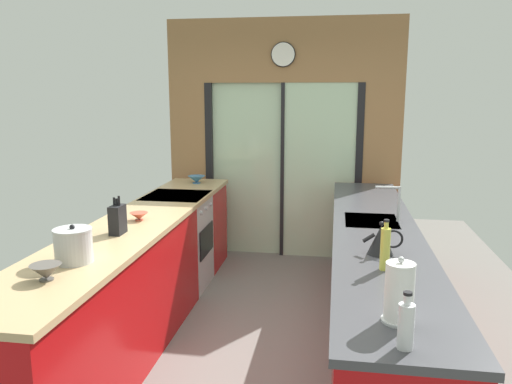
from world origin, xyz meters
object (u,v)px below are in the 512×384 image
(oven_range, at_px, (178,241))
(stock_pot, at_px, (73,245))
(soap_bottle_near, at_px, (406,325))
(knife_block, at_px, (118,219))
(kettle, at_px, (381,240))
(paper_towel_roll, at_px, (399,293))
(mixing_bowl_far, at_px, (196,179))
(mixing_bowl_near, at_px, (46,272))
(mixing_bowl_mid, at_px, (139,216))
(soap_bottle_far, at_px, (385,248))

(oven_range, bearing_deg, stock_pot, -89.47)
(stock_pot, xyz_separation_m, soap_bottle_near, (1.78, -0.74, -0.00))
(knife_block, height_order, kettle, knife_block)
(soap_bottle_near, bearing_deg, paper_towel_roll, 90.00)
(mixing_bowl_far, height_order, soap_bottle_near, soap_bottle_near)
(soap_bottle_near, xyz_separation_m, paper_towel_roll, (0.00, 0.24, 0.03))
(mixing_bowl_far, bearing_deg, mixing_bowl_near, -90.00)
(mixing_bowl_mid, distance_m, soap_bottle_far, 1.97)
(mixing_bowl_near, relative_size, soap_bottle_far, 0.57)
(oven_range, xyz_separation_m, knife_block, (0.02, -1.37, 0.57))
(stock_pot, bearing_deg, mixing_bowl_far, 90.00)
(mixing_bowl_mid, bearing_deg, kettle, -17.42)
(soap_bottle_far, bearing_deg, stock_pot, -175.06)
(mixing_bowl_mid, relative_size, knife_block, 0.52)
(mixing_bowl_mid, height_order, stock_pot, stock_pot)
(kettle, bearing_deg, paper_towel_roll, -90.14)
(mixing_bowl_far, relative_size, paper_towel_roll, 0.64)
(oven_range, distance_m, mixing_bowl_mid, 1.10)
(mixing_bowl_near, height_order, kettle, kettle)
(soap_bottle_far, bearing_deg, oven_range, 134.61)
(paper_towel_roll, bearing_deg, soap_bottle_near, -90.00)
(mixing_bowl_mid, bearing_deg, mixing_bowl_near, -90.00)
(mixing_bowl_mid, height_order, kettle, kettle)
(paper_towel_roll, bearing_deg, kettle, 89.86)
(mixing_bowl_far, distance_m, soap_bottle_far, 3.06)
(paper_towel_roll, bearing_deg, knife_block, 147.88)
(mixing_bowl_near, height_order, knife_block, knife_block)
(mixing_bowl_mid, bearing_deg, soap_bottle_near, -44.30)
(soap_bottle_near, bearing_deg, kettle, 89.89)
(mixing_bowl_far, bearing_deg, oven_range, -91.60)
(mixing_bowl_near, relative_size, kettle, 0.67)
(kettle, bearing_deg, soap_bottle_far, -90.46)
(mixing_bowl_far, height_order, kettle, kettle)
(mixing_bowl_far, distance_m, knife_block, 2.03)
(knife_block, bearing_deg, paper_towel_roll, -32.12)
(soap_bottle_far, bearing_deg, paper_towel_roll, -90.00)
(knife_block, bearing_deg, kettle, -5.61)
(soap_bottle_near, distance_m, paper_towel_roll, 0.24)
(mixing_bowl_mid, xyz_separation_m, paper_towel_roll, (1.78, -1.50, 0.10))
(knife_block, distance_m, soap_bottle_far, 1.84)
(mixing_bowl_near, height_order, paper_towel_roll, paper_towel_roll)
(paper_towel_roll, bearing_deg, mixing_bowl_far, 119.49)
(mixing_bowl_mid, relative_size, soap_bottle_near, 0.61)
(oven_range, bearing_deg, mixing_bowl_near, -89.53)
(mixing_bowl_near, xyz_separation_m, kettle, (1.78, 0.73, 0.05))
(oven_range, height_order, stock_pot, stock_pot)
(stock_pot, distance_m, paper_towel_roll, 1.85)
(paper_towel_roll, bearing_deg, mixing_bowl_near, 173.08)
(mixing_bowl_far, bearing_deg, stock_pot, -90.00)
(knife_block, relative_size, stock_pot, 1.20)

